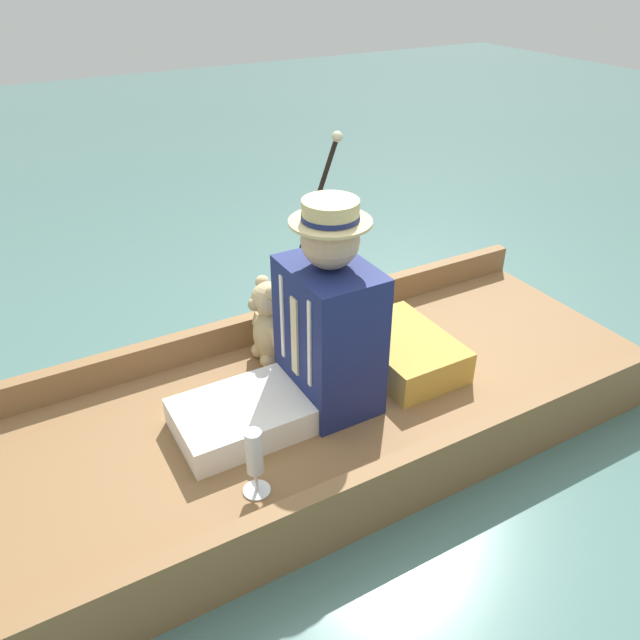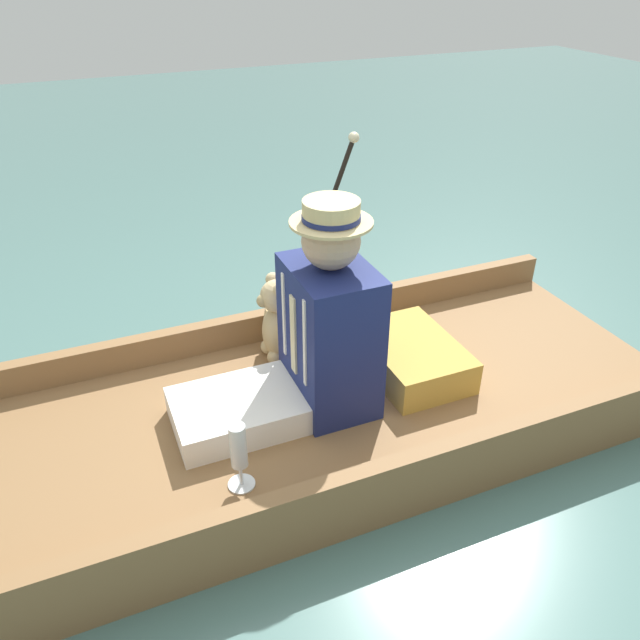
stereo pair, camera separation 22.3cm
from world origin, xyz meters
name	(u,v)px [view 1 (the left image)]	position (x,y,z in m)	size (l,w,h in m)	color
ground_plane	(332,421)	(0.00, 0.00, 0.00)	(16.00, 16.00, 0.00)	#476B66
punt_boat	(332,406)	(0.00, 0.00, 0.08)	(1.10, 2.72, 0.26)	brown
seat_cushion	(404,351)	(0.04, -0.37, 0.20)	(0.49, 0.34, 0.14)	#B7933D
seated_person	(313,339)	(0.00, 0.09, 0.42)	(0.38, 0.74, 0.81)	white
teddy_bear	(269,324)	(0.35, 0.10, 0.30)	(0.27, 0.16, 0.38)	tan
wine_glass	(254,456)	(-0.30, 0.46, 0.28)	(0.09, 0.09, 0.25)	silver
walking_cane	(308,228)	(0.45, -0.14, 0.64)	(0.04, 0.36, 0.90)	black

